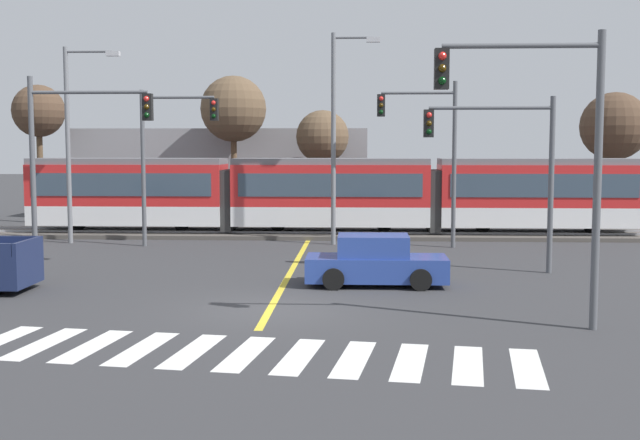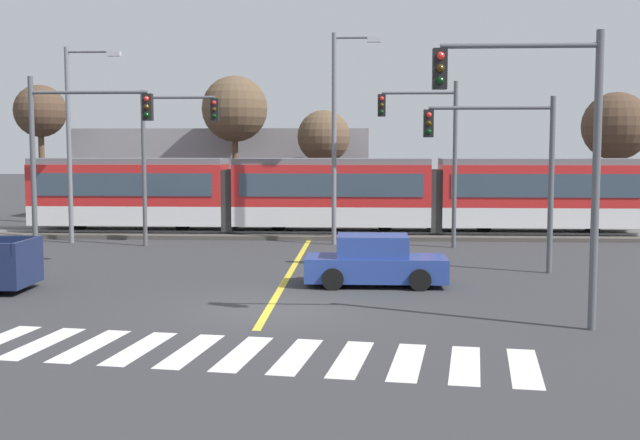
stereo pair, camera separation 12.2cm
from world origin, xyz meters
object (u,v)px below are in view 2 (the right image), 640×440
at_px(traffic_light_far_right, 431,140).
at_px(bare_tree_far_west, 40,112).
at_px(traffic_light_near_right, 544,133).
at_px(bare_tree_east, 324,138).
at_px(street_lamp_west, 74,132).
at_px(bare_tree_far_east, 616,127).
at_px(traffic_light_mid_left, 72,143).
at_px(bare_tree_west, 235,110).
at_px(sedan_crossing, 375,262).
at_px(street_lamp_centre, 338,126).
at_px(traffic_light_mid_right, 506,155).
at_px(traffic_light_far_left, 168,144).
at_px(light_rail_tram, 332,192).

bearing_deg(traffic_light_far_right, bare_tree_far_west, 154.31).
relative_size(traffic_light_near_right, bare_tree_far_west, 0.90).
relative_size(traffic_light_far_right, bare_tree_east, 1.12).
bearing_deg(street_lamp_west, traffic_light_near_right, -43.61).
bearing_deg(street_lamp_west, bare_tree_far_east, 19.72).
bearing_deg(bare_tree_far_west, traffic_light_mid_left, -64.55).
height_order(traffic_light_near_right, bare_tree_far_east, bare_tree_far_east).
bearing_deg(bare_tree_west, street_lamp_west, -121.81).
bearing_deg(bare_tree_far_west, bare_tree_west, -0.61).
height_order(sedan_crossing, street_lamp_west, street_lamp_west).
bearing_deg(bare_tree_east, traffic_light_far_right, -63.17).
distance_m(street_lamp_west, bare_tree_far_west, 10.41).
relative_size(traffic_light_mid_left, bare_tree_far_west, 0.87).
distance_m(traffic_light_near_right, street_lamp_centre, 16.47).
bearing_deg(traffic_light_mid_left, bare_tree_far_west, 115.45).
distance_m(traffic_light_mid_right, bare_tree_east, 17.54).
height_order(street_lamp_west, bare_tree_far_east, street_lamp_west).
bearing_deg(bare_tree_east, traffic_light_near_right, -75.93).
relative_size(traffic_light_mid_left, bare_tree_west, 0.82).
relative_size(traffic_light_mid_left, street_lamp_west, 0.78).
height_order(traffic_light_mid_right, bare_tree_far_west, bare_tree_far_west).
xyz_separation_m(traffic_light_far_left, bare_tree_far_east, (21.29, 10.06, 0.91)).
distance_m(light_rail_tram, street_lamp_centre, 4.43).
height_order(street_lamp_west, bare_tree_far_west, street_lamp_west).
xyz_separation_m(street_lamp_west, bare_tree_west, (5.50, 8.86, 1.33)).
distance_m(traffic_light_mid_left, traffic_light_near_right, 16.30).
relative_size(light_rail_tram, bare_tree_far_west, 3.74).
distance_m(traffic_light_mid_left, traffic_light_far_left, 6.38).
xyz_separation_m(traffic_light_mid_right, traffic_light_near_right, (-0.62, -8.28, 0.56)).
bearing_deg(bare_tree_east, sedan_crossing, -82.48).
height_order(traffic_light_far_right, bare_tree_east, traffic_light_far_right).
height_order(light_rail_tram, traffic_light_near_right, traffic_light_near_right).
distance_m(light_rail_tram, sedan_crossing, 13.52).
bearing_deg(traffic_light_mid_left, bare_tree_east, 64.01).
distance_m(bare_tree_far_west, bare_tree_east, 15.42).
distance_m(traffic_light_far_left, street_lamp_west, 4.39).
xyz_separation_m(traffic_light_near_right, street_lamp_centre, (-5.08, 15.65, 0.55)).
bearing_deg(light_rail_tram, traffic_light_near_right, -73.87).
bearing_deg(bare_tree_east, light_rail_tram, -83.27).
distance_m(traffic_light_mid_left, traffic_light_mid_right, 14.50).
distance_m(traffic_light_mid_left, bare_tree_far_west, 17.81).
bearing_deg(sedan_crossing, light_rail_tram, 97.85).
relative_size(traffic_light_mid_right, bare_tree_east, 0.95).
height_order(sedan_crossing, bare_tree_far_west, bare_tree_far_west).
xyz_separation_m(bare_tree_west, bare_tree_east, (4.74, -0.01, -1.48)).
height_order(traffic_light_far_right, bare_tree_west, bare_tree_west).
bearing_deg(street_lamp_centre, traffic_light_far_left, -172.22).
bearing_deg(sedan_crossing, bare_tree_far_west, 133.27).
relative_size(traffic_light_mid_left, bare_tree_east, 1.07).
bearing_deg(bare_tree_far_east, traffic_light_mid_right, -117.47).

